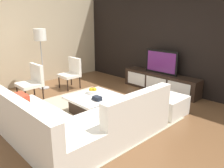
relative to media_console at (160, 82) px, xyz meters
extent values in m
plane|color=brown|center=(0.00, -2.40, -0.25)|extent=(14.00, 14.00, 0.00)
cube|color=black|center=(0.00, 0.30, 1.15)|extent=(6.40, 0.12, 2.80)
cube|color=#C6B28E|center=(-3.20, -2.20, 1.15)|extent=(0.12, 5.20, 2.80)
cube|color=tan|center=(-0.10, -2.40, -0.24)|extent=(3.01, 2.50, 0.01)
cube|color=black|center=(0.00, 0.00, 0.00)|extent=(2.25, 0.44, 0.50)
cube|color=white|center=(-0.69, -0.22, 0.00)|extent=(0.64, 0.01, 0.35)
cube|color=white|center=(0.00, -0.22, 0.00)|extent=(0.64, 0.01, 0.35)
cube|color=white|center=(0.69, -0.22, 0.00)|extent=(0.64, 0.01, 0.35)
cube|color=black|center=(0.00, 0.00, 0.57)|extent=(0.98, 0.05, 0.64)
cube|color=#591E66|center=(0.00, -0.03, 0.57)|extent=(0.88, 0.01, 0.54)
cube|color=white|center=(0.20, -3.70, -0.03)|extent=(2.34, 0.85, 0.43)
cube|color=white|center=(0.20, -4.03, 0.39)|extent=(2.34, 0.18, 0.41)
cube|color=white|center=(0.95, -2.50, -0.03)|extent=(0.85, 1.54, 0.43)
cube|color=white|center=(1.28, -2.50, 0.39)|extent=(0.18, 1.54, 0.41)
cube|color=red|center=(-0.50, -3.70, 0.29)|extent=(0.36, 0.20, 0.22)
cube|color=red|center=(0.95, -2.12, 0.21)|extent=(0.60, 0.44, 0.06)
cube|color=black|center=(-0.10, -2.30, -0.08)|extent=(0.76, 0.82, 0.33)
cube|color=white|center=(-0.10, -2.30, 0.10)|extent=(0.95, 1.03, 0.05)
cylinder|color=black|center=(-2.12, -3.15, -0.06)|extent=(0.04, 0.04, 0.38)
cylinder|color=black|center=(-1.62, -3.15, -0.06)|extent=(0.04, 0.04, 0.38)
cylinder|color=black|center=(-2.12, -2.70, -0.06)|extent=(0.04, 0.04, 0.38)
cylinder|color=black|center=(-1.62, -2.70, -0.06)|extent=(0.04, 0.04, 0.38)
cube|color=white|center=(-1.87, -2.93, 0.13)|extent=(0.58, 0.53, 0.08)
cube|color=white|center=(-1.87, -2.70, 0.40)|extent=(0.58, 0.08, 0.45)
cylinder|color=#A5A5AA|center=(-2.47, -2.23, -0.24)|extent=(0.28, 0.28, 0.02)
cylinder|color=#A5A5AA|center=(-2.47, -2.23, 0.45)|extent=(0.03, 0.03, 1.35)
cylinder|color=white|center=(-2.47, -2.23, 1.28)|extent=(0.34, 0.34, 0.32)
cube|color=white|center=(1.01, -1.22, -0.05)|extent=(0.70, 0.70, 0.40)
cylinder|color=silver|center=(-0.28, -2.20, 0.17)|extent=(0.28, 0.28, 0.07)
sphere|color=gold|center=(-0.23, -2.19, 0.22)|extent=(0.10, 0.10, 0.10)
sphere|color=#4C8C33|center=(-0.28, -2.16, 0.22)|extent=(0.08, 0.08, 0.08)
sphere|color=#B23326|center=(-0.30, -2.19, 0.22)|extent=(0.09, 0.09, 0.09)
sphere|color=gold|center=(-0.28, -2.24, 0.22)|extent=(0.09, 0.09, 0.09)
cylinder|color=black|center=(-2.19, -1.90, -0.06)|extent=(0.04, 0.04, 0.38)
cylinder|color=black|center=(-1.74, -1.90, -0.06)|extent=(0.04, 0.04, 0.38)
cylinder|color=black|center=(-2.19, -1.48, -0.06)|extent=(0.04, 0.04, 0.38)
cylinder|color=black|center=(-1.74, -1.48, -0.06)|extent=(0.04, 0.04, 0.38)
cube|color=white|center=(-1.96, -1.69, 0.13)|extent=(0.52, 0.50, 0.08)
cube|color=white|center=(-1.96, -1.48, 0.40)|extent=(0.52, 0.08, 0.45)
cube|color=#1E232D|center=(0.12, -2.41, 0.14)|extent=(0.22, 0.11, 0.03)
cube|color=#1E232D|center=(0.13, -2.42, 0.17)|extent=(0.18, 0.13, 0.02)
cube|color=#1E232D|center=(0.13, -2.41, 0.20)|extent=(0.18, 0.12, 0.03)
camera|label=1|loc=(3.44, -5.18, 1.75)|focal=36.34mm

